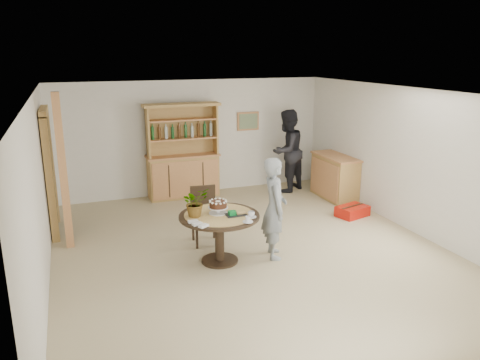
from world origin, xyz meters
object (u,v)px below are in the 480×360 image
(adult_person, at_px, (287,151))
(red_suitcase, at_px, (352,211))
(sideboard, at_px, (335,177))
(hutch, at_px, (183,166))
(dining_chair, at_px, (204,211))
(dining_table, at_px, (219,224))
(teen_boy, at_px, (274,208))

(adult_person, xyz_separation_m, red_suitcase, (0.46, -2.01, -0.83))
(red_suitcase, bearing_deg, sideboard, 60.05)
(hutch, relative_size, adult_person, 1.10)
(hutch, relative_size, dining_chair, 2.16)
(dining_table, height_order, adult_person, adult_person)
(hutch, bearing_deg, teen_boy, -80.83)
(sideboard, height_order, dining_table, sideboard)
(adult_person, bearing_deg, teen_boy, 31.61)
(teen_boy, relative_size, adult_person, 0.85)
(dining_table, height_order, teen_boy, teen_boy)
(sideboard, bearing_deg, adult_person, 130.83)
(teen_boy, bearing_deg, sideboard, -33.50)
(teen_boy, bearing_deg, hutch, 22.88)
(adult_person, bearing_deg, dining_table, 20.15)
(sideboard, distance_m, teen_boy, 3.38)
(sideboard, distance_m, dining_table, 3.98)
(dining_chair, relative_size, teen_boy, 0.60)
(teen_boy, relative_size, red_suitcase, 2.29)
(dining_chair, distance_m, teen_boy, 1.28)
(sideboard, relative_size, dining_chair, 1.33)
(hutch, relative_size, red_suitcase, 2.97)
(dining_chair, bearing_deg, red_suitcase, 8.91)
(hutch, relative_size, sideboard, 1.62)
(dining_table, bearing_deg, red_suitcase, 18.87)
(dining_table, height_order, dining_chair, dining_chair)
(hutch, xyz_separation_m, teen_boy, (0.57, -3.53, 0.10))
(sideboard, bearing_deg, teen_boy, -137.20)
(sideboard, xyz_separation_m, adult_person, (-0.74, 0.86, 0.45))
(dining_chair, distance_m, red_suitcase, 3.07)
(dining_table, xyz_separation_m, adult_person, (2.58, 3.05, 0.32))
(sideboard, relative_size, adult_person, 0.68)
(hutch, bearing_deg, sideboard, -22.21)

